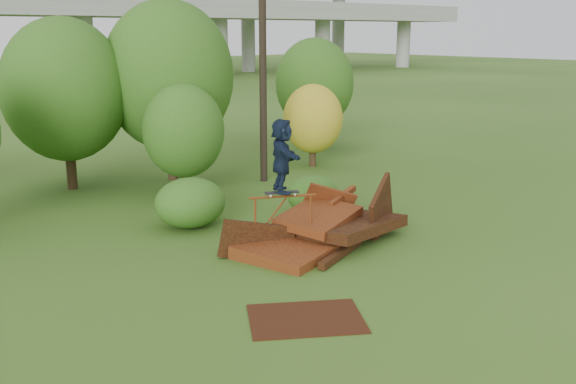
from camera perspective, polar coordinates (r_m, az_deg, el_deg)
ground at (r=16.47m, az=6.65°, el=-6.28°), size 240.00×240.00×0.00m
scrap_pile at (r=17.74m, az=3.09°, el=-3.43°), size 5.87×3.28×2.16m
grind_rail at (r=16.82m, az=-0.44°, el=-1.91°), size 1.62×0.86×1.56m
skateboard at (r=16.67m, az=-0.54°, el=-0.04°), size 0.91×0.62×0.09m
skater at (r=16.46m, az=-0.55°, el=3.25°), size 1.29×1.84×1.91m
flat_plate at (r=13.33m, az=1.60°, el=-11.18°), size 2.83×2.62×0.03m
tree_1 at (r=24.69m, az=-19.23°, el=8.57°), size 4.50×4.50×6.26m
tree_2 at (r=22.56m, az=-9.27°, el=5.37°), size 2.84×2.84×4.00m
tree_3 at (r=25.30m, az=-10.57°, el=10.10°), size 4.99×4.99×6.93m
tree_4 at (r=27.68m, az=2.23°, el=6.52°), size 2.57×2.57×3.55m
tree_5 at (r=32.05m, az=2.36°, el=9.59°), size 3.87×3.87×5.43m
shrub_left at (r=19.32m, az=-8.68°, el=-0.94°), size 2.16×1.99×1.49m
shrub_right at (r=20.63m, az=2.22°, el=-0.21°), size 1.73×1.59×1.23m
utility_pole at (r=24.59m, az=-2.25°, el=11.52°), size 1.40×0.28×9.07m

